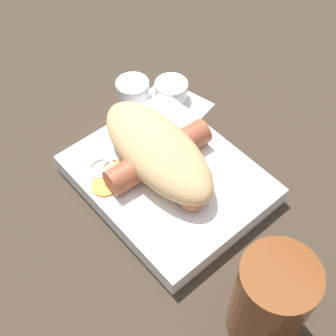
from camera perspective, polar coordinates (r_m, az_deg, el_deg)
The scene contains 9 objects.
ground_plane at distance 0.62m, azimuth -0.00°, elevation -2.09°, with size 3.00×3.00×0.00m, color #33281E.
food_tray at distance 0.61m, azimuth -0.00°, elevation -1.35°, with size 0.24×0.19×0.03m.
bread_roll at distance 0.59m, azimuth -1.62°, elevation 2.01°, with size 0.20×0.10×0.05m.
sausage at distance 0.59m, azimuth -1.47°, elevation 1.22°, with size 0.18×0.15×0.03m.
pickled_veggies at distance 0.60m, azimuth -6.97°, elevation -0.37°, with size 0.06×0.08×0.01m.
napkin at distance 0.71m, azimuth 0.12°, elevation 7.18°, with size 0.12×0.12×0.00m.
condiment_cup_near at distance 0.72m, azimuth 0.39°, elevation 9.29°, with size 0.05×0.05×0.03m.
condiment_cup_far at distance 0.73m, azimuth -4.30°, elevation 9.36°, with size 0.05×0.05×0.03m.
drink_glass at distance 0.49m, azimuth 12.36°, elevation -15.52°, with size 0.08×0.08×0.12m.
Camera 1 is at (-0.27, 0.24, 0.51)m, focal length 50.00 mm.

